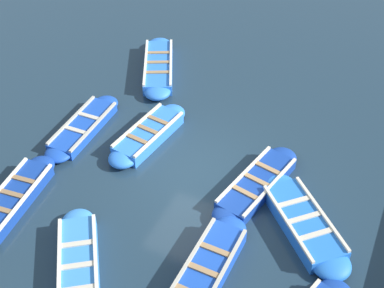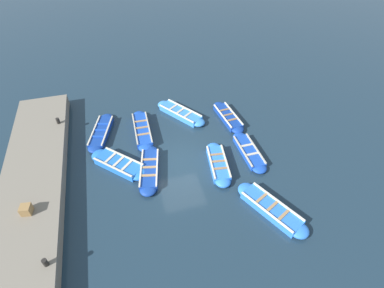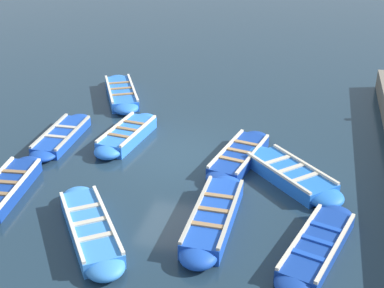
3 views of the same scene
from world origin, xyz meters
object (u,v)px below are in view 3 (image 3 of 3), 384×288
(boat_centre, at_px, (7,188))
(boat_far_corner, at_px, (239,156))
(boat_stern_in, at_px, (127,135))
(boat_near_quay, at_px, (214,217))
(boat_inner_gap, at_px, (121,93))
(boat_outer_left, at_px, (290,175))
(boat_drifting, at_px, (90,228))
(boat_bow_out, at_px, (317,247))
(boat_mid_row, at_px, (62,136))

(boat_centre, distance_m, boat_far_corner, 6.46)
(boat_stern_in, distance_m, boat_near_quay, 5.27)
(boat_inner_gap, bearing_deg, boat_outer_left, -35.89)
(boat_stern_in, height_order, boat_drifting, boat_stern_in)
(boat_far_corner, distance_m, boat_bow_out, 4.48)
(boat_mid_row, xyz_separation_m, boat_inner_gap, (0.55, 3.90, 0.04))
(boat_outer_left, bearing_deg, boat_inner_gap, 144.11)
(boat_near_quay, bearing_deg, boat_stern_in, 132.37)
(boat_far_corner, bearing_deg, boat_near_quay, -91.70)
(boat_stern_in, xyz_separation_m, boat_near_quay, (3.55, -3.89, 0.01))
(boat_bow_out, xyz_separation_m, boat_stern_in, (-5.97, 4.42, 0.04))
(boat_centre, distance_m, boat_outer_left, 7.54)
(boat_stern_in, bearing_deg, boat_outer_left, -14.99)
(boat_far_corner, bearing_deg, boat_outer_left, -27.35)
(boat_outer_left, distance_m, boat_inner_gap, 8.19)
(boat_bow_out, bearing_deg, boat_mid_row, 153.73)
(boat_mid_row, bearing_deg, boat_near_quay, -31.54)
(boat_far_corner, xyz_separation_m, boat_drifting, (-2.77, -4.38, 0.02))
(boat_mid_row, height_order, boat_drifting, boat_drifting)
(boat_bow_out, height_order, boat_outer_left, boat_outer_left)
(boat_centre, bearing_deg, boat_bow_out, -4.55)
(boat_bow_out, relative_size, boat_near_quay, 0.96)
(boat_mid_row, xyz_separation_m, boat_near_quay, (5.56, -3.41, 0.05))
(boat_centre, xyz_separation_m, boat_far_corner, (5.62, 3.19, -0.01))
(boat_drifting, bearing_deg, boat_inner_gap, 105.55)
(boat_centre, xyz_separation_m, boat_drifting, (2.84, -1.19, 0.01))
(boat_centre, relative_size, boat_far_corner, 0.95)
(boat_near_quay, bearing_deg, boat_drifting, -157.96)
(boat_outer_left, height_order, boat_stern_in, same)
(boat_outer_left, distance_m, boat_near_quay, 2.99)
(boat_outer_left, xyz_separation_m, boat_drifting, (-4.30, -3.59, -0.01))
(boat_drifting, distance_m, boat_inner_gap, 8.71)
(boat_stern_in, height_order, boat_inner_gap, boat_stern_in)
(boat_stern_in, bearing_deg, boat_mid_row, -166.52)
(boat_centre, distance_m, boat_mid_row, 3.31)
(boat_far_corner, relative_size, boat_mid_row, 1.06)
(boat_stern_in, relative_size, boat_mid_row, 0.98)
(boat_mid_row, distance_m, boat_near_quay, 6.52)
(boat_far_corner, distance_m, boat_mid_row, 5.66)
(boat_far_corner, relative_size, boat_stern_in, 1.08)
(boat_mid_row, height_order, boat_near_quay, boat_near_quay)
(boat_stern_in, height_order, boat_near_quay, boat_near_quay)
(boat_stern_in, bearing_deg, boat_inner_gap, 113.12)
(boat_centre, bearing_deg, boat_drifting, -22.64)
(boat_centre, height_order, boat_near_quay, boat_near_quay)
(boat_outer_left, xyz_separation_m, boat_stern_in, (-5.17, 1.39, 0.00))
(boat_centre, bearing_deg, boat_inner_gap, 85.96)
(boat_far_corner, distance_m, boat_drifting, 5.18)
(boat_centre, height_order, boat_outer_left, boat_outer_left)
(boat_outer_left, relative_size, boat_stern_in, 0.96)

